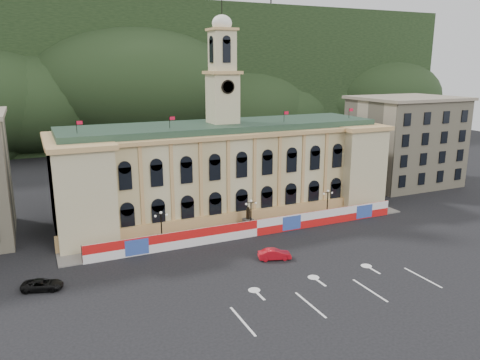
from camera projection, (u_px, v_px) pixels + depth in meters
name	position (u px, v px, depth m)	size (l,w,h in m)	color
ground	(311.00, 276.00, 57.04)	(260.00, 260.00, 0.00)	black
lane_markings	(336.00, 293.00, 52.62)	(26.00, 10.00, 0.02)	white
hill_ridge	(119.00, 81.00, 160.23)	(230.00, 80.00, 64.00)	black
city_hall	(224.00, 169.00, 79.59)	(56.20, 17.60, 37.10)	beige
side_building_right	(405.00, 141.00, 99.41)	(21.00, 17.00, 18.60)	#B8AD8E
hoarding_fence	(257.00, 228.00, 70.08)	(50.00, 0.44, 2.50)	red
pavement	(249.00, 230.00, 72.71)	(56.00, 5.50, 0.16)	slate
statue	(248.00, 222.00, 72.67)	(1.40, 1.40, 3.72)	#595651
lamp_left	(161.00, 225.00, 65.71)	(1.96, 0.44, 5.15)	black
lamp_center	(251.00, 213.00, 71.33)	(1.96, 0.44, 5.15)	black
lamp_right	(327.00, 202.00, 76.95)	(1.96, 0.44, 5.15)	black
red_sedan	(275.00, 254.00, 61.66)	(4.60, 2.71, 1.43)	#B30C17
black_suv	(42.00, 285.00, 53.31)	(4.96, 3.33, 1.26)	black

